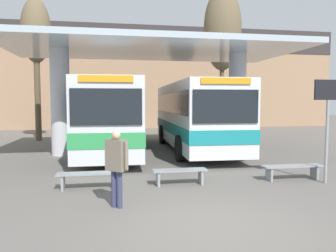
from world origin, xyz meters
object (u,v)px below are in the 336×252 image
at_px(transit_bus_left_bay, 112,114).
at_px(info_sign_platform, 328,110).
at_px(waiting_bench_near_pillar, 180,173).
at_px(pedestrian_waiting, 116,161).
at_px(waiting_bench_mid_platform, 89,177).
at_px(waiting_bench_far_platform, 292,169).
at_px(poplar_tree_behind_right, 222,30).
at_px(poplar_tree_behind_left, 36,34).
at_px(transit_bus_center_bay, 194,113).

xyz_separation_m(transit_bus_left_bay, info_sign_platform, (6.35, -8.02, 0.35)).
bearing_deg(info_sign_platform, transit_bus_left_bay, 128.37).
distance_m(waiting_bench_near_pillar, pedestrian_waiting, 2.70).
bearing_deg(info_sign_platform, waiting_bench_mid_platform, 175.54).
bearing_deg(waiting_bench_far_platform, waiting_bench_near_pillar, 180.00).
bearing_deg(poplar_tree_behind_right, pedestrian_waiting, -116.75).
relative_size(waiting_bench_far_platform, info_sign_platform, 0.62).
xyz_separation_m(waiting_bench_near_pillar, waiting_bench_far_platform, (3.62, 0.00, 0.01)).
height_order(transit_bus_left_bay, info_sign_platform, transit_bus_left_bay).
xyz_separation_m(waiting_bench_mid_platform, poplar_tree_behind_right, (8.88, 14.32, 7.44)).
height_order(waiting_bench_far_platform, poplar_tree_behind_left, poplar_tree_behind_left).
bearing_deg(transit_bus_left_bay, transit_bus_center_bay, 173.28).
height_order(transit_bus_center_bay, waiting_bench_far_platform, transit_bus_center_bay).
bearing_deg(transit_bus_left_bay, pedestrian_waiting, 92.22).
relative_size(transit_bus_center_bay, pedestrian_waiting, 5.80).
height_order(transit_bus_left_bay, waiting_bench_near_pillar, transit_bus_left_bay).
bearing_deg(transit_bus_center_bay, waiting_bench_near_pillar, 74.15).
relative_size(waiting_bench_near_pillar, pedestrian_waiting, 0.90).
xyz_separation_m(transit_bus_left_bay, poplar_tree_behind_right, (8.20, 6.84, 5.93)).
height_order(waiting_bench_mid_platform, info_sign_platform, info_sign_platform).
distance_m(transit_bus_left_bay, info_sign_platform, 10.23).
height_order(transit_bus_center_bay, waiting_bench_near_pillar, transit_bus_center_bay).
height_order(waiting_bench_mid_platform, waiting_bench_far_platform, same).
bearing_deg(poplar_tree_behind_left, waiting_bench_mid_platform, -72.62).
bearing_deg(poplar_tree_behind_right, poplar_tree_behind_left, -171.71).
xyz_separation_m(waiting_bench_far_platform, poplar_tree_behind_right, (2.63, 14.32, 7.44)).
height_order(waiting_bench_mid_platform, poplar_tree_behind_right, poplar_tree_behind_right).
bearing_deg(pedestrian_waiting, info_sign_platform, 50.97).
bearing_deg(transit_bus_center_bay, pedestrian_waiting, 66.74).
xyz_separation_m(transit_bus_center_bay, waiting_bench_far_platform, (1.43, -6.86, -1.52)).
bearing_deg(waiting_bench_near_pillar, transit_bus_center_bay, 72.22).
bearing_deg(waiting_bench_far_platform, transit_bus_center_bay, 101.74).
bearing_deg(poplar_tree_behind_right, waiting_bench_mid_platform, -121.81).
xyz_separation_m(waiting_bench_mid_platform, poplar_tree_behind_left, (-3.90, 12.45, 6.31)).
relative_size(poplar_tree_behind_left, poplar_tree_behind_right, 0.81).
distance_m(waiting_bench_mid_platform, pedestrian_waiting, 2.09).
relative_size(waiting_bench_near_pillar, waiting_bench_far_platform, 0.83).
bearing_deg(poplar_tree_behind_right, info_sign_platform, -97.12).
distance_m(waiting_bench_near_pillar, poplar_tree_behind_right, 17.31).
distance_m(transit_bus_left_bay, poplar_tree_behind_left, 8.29).
distance_m(waiting_bench_near_pillar, poplar_tree_behind_left, 15.41).
height_order(transit_bus_left_bay, poplar_tree_behind_right, poplar_tree_behind_right).
relative_size(transit_bus_left_bay, pedestrian_waiting, 6.59).
distance_m(transit_bus_center_bay, poplar_tree_behind_right, 10.35).
xyz_separation_m(transit_bus_center_bay, waiting_bench_near_pillar, (-2.20, -6.86, -1.53)).
relative_size(transit_bus_left_bay, waiting_bench_mid_platform, 6.76).
distance_m(waiting_bench_near_pillar, waiting_bench_far_platform, 3.62).
height_order(waiting_bench_near_pillar, poplar_tree_behind_right, poplar_tree_behind_right).
height_order(waiting_bench_mid_platform, pedestrian_waiting, pedestrian_waiting).
xyz_separation_m(transit_bus_left_bay, poplar_tree_behind_left, (-4.58, 4.98, 4.79)).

